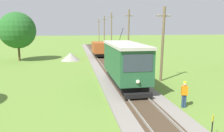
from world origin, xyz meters
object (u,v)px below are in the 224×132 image
at_px(utility_pole_mid, 128,35).
at_px(utility_pole_far, 111,31).
at_px(red_tram, 125,62).
at_px(utility_pole_distant, 104,31).
at_px(utility_pole_horizon, 99,31).
at_px(trackside_signal_marker, 212,126).
at_px(tree_left_near, 17,30).
at_px(utility_pole_near_tram, 163,44).
at_px(track_worker, 184,93).
at_px(freight_car, 100,49).
at_px(gravel_pile, 71,57).

height_order(utility_pole_mid, utility_pole_far, utility_pole_far).
distance_m(red_tram, utility_pole_distant, 42.47).
bearing_deg(utility_pole_horizon, utility_pole_distant, -90.00).
height_order(trackside_signal_marker, tree_left_near, tree_left_near).
relative_size(utility_pole_near_tram, utility_pole_distant, 0.87).
bearing_deg(red_tram, utility_pole_distant, 84.68).
bearing_deg(utility_pole_distant, track_worker, -91.53).
xyz_separation_m(utility_pole_distant, trackside_signal_marker, (-1.98, -51.90, -3.49)).
distance_m(utility_pole_mid, trackside_signal_marker, 24.62).
distance_m(freight_car, utility_pole_near_tram, 17.99).
xyz_separation_m(utility_pole_mid, trackside_signal_marker, (-1.98, -24.32, -3.31)).
xyz_separation_m(utility_pole_horizon, trackside_signal_marker, (-1.98, -65.05, -3.30)).
bearing_deg(gravel_pile, utility_pole_far, 57.71).
distance_m(gravel_pile, tree_left_near, 8.83).
relative_size(utility_pole_near_tram, utility_pole_far, 0.85).
relative_size(trackside_signal_marker, gravel_pile, 0.39).
bearing_deg(utility_pole_mid, gravel_pile, 169.80).
bearing_deg(utility_pole_near_tram, tree_left_near, 136.31).
bearing_deg(utility_pole_far, gravel_pile, -122.29).
height_order(utility_pole_far, utility_pole_distant, utility_pole_far).
bearing_deg(utility_pole_horizon, gravel_pile, -102.75).
distance_m(freight_car, utility_pole_distant, 23.96).
xyz_separation_m(utility_pole_near_tram, trackside_signal_marker, (-1.98, -10.98, -2.95)).
bearing_deg(utility_pole_horizon, red_tram, -94.06).
bearing_deg(tree_left_near, track_worker, -56.08).
height_order(utility_pole_near_tram, trackside_signal_marker, utility_pole_near_tram).
height_order(track_worker, tree_left_near, tree_left_near).
xyz_separation_m(utility_pole_distant, tree_left_near, (-16.63, -25.03, 0.52)).
height_order(utility_pole_mid, track_worker, utility_pole_mid).
height_order(trackside_signal_marker, gravel_pile, gravel_pile).
height_order(utility_pole_mid, gravel_pile, utility_pole_mid).
bearing_deg(red_tram, utility_pole_near_tram, 18.59).
relative_size(utility_pole_distant, gravel_pile, 2.70).
height_order(utility_pole_distant, trackside_signal_marker, utility_pole_distant).
relative_size(utility_pole_mid, gravel_pile, 2.58).
xyz_separation_m(freight_car, utility_pole_far, (3.94, 11.52, 2.69)).
distance_m(red_tram, trackside_signal_marker, 9.97).
height_order(utility_pole_near_tram, tree_left_near, tree_left_near).
height_order(utility_pole_near_tram, utility_pole_distant, utility_pole_distant).
xyz_separation_m(freight_car, track_worker, (2.66, -24.37, -0.57)).
xyz_separation_m(freight_car, utility_pole_distant, (3.94, 23.49, 2.60)).
height_order(utility_pole_near_tram, track_worker, utility_pole_near_tram).
relative_size(utility_pole_mid, utility_pole_horizon, 1.00).
bearing_deg(trackside_signal_marker, red_tram, 101.47).
xyz_separation_m(freight_car, tree_left_near, (-12.69, -1.54, 3.12)).
distance_m(utility_pole_horizon, gravel_pile, 40.27).
bearing_deg(utility_pole_distant, red_tram, -95.32).
relative_size(freight_car, utility_pole_near_tram, 0.74).
relative_size(red_tram, utility_pole_near_tram, 1.21).
height_order(trackside_signal_marker, track_worker, track_worker).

